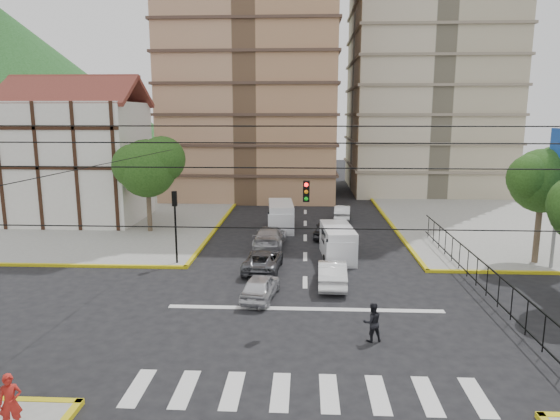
# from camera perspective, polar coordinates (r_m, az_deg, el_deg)

# --- Properties ---
(ground) EXTENTS (160.00, 160.00, 0.00)m
(ground) POSITION_cam_1_polar(r_m,az_deg,el_deg) (22.90, 2.87, -12.35)
(ground) COLOR black
(ground) RESTS_ON ground
(sidewalk_nw) EXTENTS (26.00, 26.00, 0.15)m
(sidewalk_nw) POSITION_cam_1_polar(r_m,az_deg,el_deg) (46.50, -22.57, -1.06)
(sidewalk_nw) COLOR gray
(sidewalk_nw) RESTS_ON ground
(sidewalk_ne) EXTENTS (26.00, 26.00, 0.15)m
(sidewalk_ne) POSITION_cam_1_polar(r_m,az_deg,el_deg) (46.55, 28.36, -1.53)
(sidewalk_ne) COLOR gray
(sidewalk_ne) RESTS_ON ground
(crosswalk_stripes) EXTENTS (12.00, 2.40, 0.01)m
(crosswalk_stripes) POSITION_cam_1_polar(r_m,az_deg,el_deg) (17.54, 2.84, -20.08)
(crosswalk_stripes) COLOR silver
(crosswalk_stripes) RESTS_ON ground
(stop_line) EXTENTS (13.00, 0.40, 0.01)m
(stop_line) POSITION_cam_1_polar(r_m,az_deg,el_deg) (24.00, 2.87, -11.21)
(stop_line) COLOR silver
(stop_line) RESTS_ON ground
(tudor_building) EXTENTS (10.80, 8.05, 12.23)m
(tudor_building) POSITION_cam_1_polar(r_m,az_deg,el_deg) (45.36, -21.90, 5.33)
(tudor_building) COLOR silver
(tudor_building) RESTS_ON ground
(distant_hill) EXTENTS (70.00, 70.00, 28.00)m
(distant_hill) POSITION_cam_1_polar(r_m,az_deg,el_deg) (106.45, -28.90, 12.24)
(distant_hill) COLOR #1B4617
(distant_hill) RESTS_ON ground
(park_fence) EXTENTS (0.10, 22.50, 1.66)m
(park_fence) POSITION_cam_1_polar(r_m,az_deg,el_deg) (28.57, 21.45, -8.32)
(park_fence) COLOR black
(park_fence) RESTS_ON ground
(tree_park_c) EXTENTS (4.65, 3.80, 7.25)m
(tree_park_c) POSITION_cam_1_polar(r_m,az_deg,el_deg) (33.42, 27.95, 3.27)
(tree_park_c) COLOR #473828
(tree_park_c) RESTS_ON ground
(tree_tudor) EXTENTS (5.39, 4.40, 7.43)m
(tree_tudor) POSITION_cam_1_polar(r_m,az_deg,el_deg) (39.09, -14.82, 4.93)
(tree_tudor) COLOR #473828
(tree_tudor) RESTS_ON ground
(traffic_light_nw) EXTENTS (0.28, 0.22, 4.40)m
(traffic_light_nw) POSITION_cam_1_polar(r_m,az_deg,el_deg) (30.44, -11.90, -0.56)
(traffic_light_nw) COLOR black
(traffic_light_nw) RESTS_ON ground
(traffic_light_hanging) EXTENTS (18.00, 9.12, 0.92)m
(traffic_light_hanging) POSITION_cam_1_polar(r_m,az_deg,el_deg) (19.26, 3.03, 1.53)
(traffic_light_hanging) COLOR black
(traffic_light_hanging) RESTS_ON ground
(van_right_lane) EXTENTS (2.16, 4.69, 2.05)m
(van_right_lane) POSITION_cam_1_polar(r_m,az_deg,el_deg) (31.68, 6.62, -3.87)
(van_right_lane) COLOR silver
(van_right_lane) RESTS_ON ground
(van_left_lane) EXTENTS (2.25, 4.91, 2.15)m
(van_left_lane) POSITION_cam_1_polar(r_m,az_deg,el_deg) (39.35, 0.08, -0.82)
(van_left_lane) COLOR silver
(van_left_lane) RESTS_ON ground
(car_silver_front_left) EXTENTS (2.00, 3.83, 1.24)m
(car_silver_front_left) POSITION_cam_1_polar(r_m,az_deg,el_deg) (25.07, -2.23, -8.71)
(car_silver_front_left) COLOR silver
(car_silver_front_left) RESTS_ON ground
(car_white_front_right) EXTENTS (1.56, 4.24, 1.39)m
(car_white_front_right) POSITION_cam_1_polar(r_m,az_deg,el_deg) (27.00, 5.96, -7.16)
(car_white_front_right) COLOR white
(car_white_front_right) RESTS_ON ground
(car_grey_mid_left) EXTENTS (2.29, 4.53, 1.23)m
(car_grey_mid_left) POSITION_cam_1_polar(r_m,az_deg,el_deg) (29.39, -1.94, -5.76)
(car_grey_mid_left) COLOR #505157
(car_grey_mid_left) RESTS_ON ground
(car_silver_rear_left) EXTENTS (2.22, 4.99, 1.42)m
(car_silver_rear_left) POSITION_cam_1_polar(r_m,az_deg,el_deg) (34.55, -1.16, -3.04)
(car_silver_rear_left) COLOR #BBBABF
(car_silver_rear_left) RESTS_ON ground
(car_darkgrey_mid_right) EXTENTS (2.10, 3.93, 1.27)m
(car_darkgrey_mid_right) POSITION_cam_1_polar(r_m,az_deg,el_deg) (37.14, 5.21, -2.22)
(car_darkgrey_mid_right) COLOR #2A2A2D
(car_darkgrey_mid_right) RESTS_ON ground
(car_white_rear_right) EXTENTS (1.70, 3.94, 1.26)m
(car_white_rear_right) POSITION_cam_1_polar(r_m,az_deg,el_deg) (43.75, 7.13, -0.26)
(car_white_rear_right) COLOR silver
(car_white_rear_right) RESTS_ON ground
(pedestrian_sw_corner) EXTENTS (0.73, 0.62, 1.70)m
(pedestrian_sw_corner) POSITION_cam_1_polar(r_m,az_deg,el_deg) (16.96, -28.45, -18.77)
(pedestrian_sw_corner) COLOR red
(pedestrian_sw_corner) RESTS_ON sidewalk_sw
(pedestrian_crosswalk) EXTENTS (0.90, 0.78, 1.61)m
(pedestrian_crosswalk) POSITION_cam_1_polar(r_m,az_deg,el_deg) (20.88, 10.49, -12.50)
(pedestrian_crosswalk) COLOR black
(pedestrian_crosswalk) RESTS_ON ground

